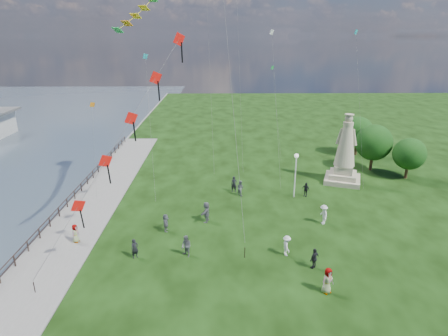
{
  "coord_description": "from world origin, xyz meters",
  "views": [
    {
      "loc": [
        -1.43,
        -21.54,
        15.92
      ],
      "look_at": [
        -1.0,
        8.0,
        5.5
      ],
      "focal_mm": 30.0,
      "sensor_mm": 36.0,
      "label": 1
    }
  ],
  "objects_px": {
    "person_10": "(76,234)",
    "person_11": "(206,212)",
    "person_5": "(166,223)",
    "person_1": "(186,246)",
    "person_7": "(240,188)",
    "person_2": "(287,246)",
    "lamppost": "(296,166)",
    "person_8": "(324,214)",
    "person_9": "(306,189)",
    "person_0": "(135,249)",
    "person_4": "(327,281)",
    "person_3": "(314,258)",
    "person_6": "(234,184)",
    "statue": "(345,157)"
  },
  "relations": [
    {
      "from": "statue",
      "to": "person_8",
      "type": "height_order",
      "value": "statue"
    },
    {
      "from": "person_2",
      "to": "person_5",
      "type": "bearing_deg",
      "value": 61.92
    },
    {
      "from": "lamppost",
      "to": "person_10",
      "type": "xyz_separation_m",
      "value": [
        -19.51,
        -9.0,
        -2.64
      ]
    },
    {
      "from": "person_10",
      "to": "person_11",
      "type": "xyz_separation_m",
      "value": [
        10.5,
        3.59,
        0.18
      ]
    },
    {
      "from": "person_1",
      "to": "person_11",
      "type": "bearing_deg",
      "value": 119.86
    },
    {
      "from": "lamppost",
      "to": "person_11",
      "type": "distance_m",
      "value": 10.79
    },
    {
      "from": "person_4",
      "to": "person_8",
      "type": "height_order",
      "value": "person_8"
    },
    {
      "from": "person_9",
      "to": "person_6",
      "type": "bearing_deg",
      "value": -148.2
    },
    {
      "from": "statue",
      "to": "person_0",
      "type": "relative_size",
      "value": 5.08
    },
    {
      "from": "person_0",
      "to": "person_2",
      "type": "height_order",
      "value": "person_2"
    },
    {
      "from": "person_3",
      "to": "person_10",
      "type": "bearing_deg",
      "value": -53.88
    },
    {
      "from": "lamppost",
      "to": "person_5",
      "type": "bearing_deg",
      "value": -150.37
    },
    {
      "from": "person_8",
      "to": "person_9",
      "type": "xyz_separation_m",
      "value": [
        -0.22,
        6.15,
        -0.15
      ]
    },
    {
      "from": "statue",
      "to": "lamppost",
      "type": "xyz_separation_m",
      "value": [
        -6.43,
        -4.28,
        0.43
      ]
    },
    {
      "from": "person_0",
      "to": "person_3",
      "type": "relative_size",
      "value": 0.97
    },
    {
      "from": "person_5",
      "to": "person_6",
      "type": "xyz_separation_m",
      "value": [
        6.23,
        8.57,
        0.08
      ]
    },
    {
      "from": "person_2",
      "to": "person_10",
      "type": "height_order",
      "value": "person_2"
    },
    {
      "from": "statue",
      "to": "person_4",
      "type": "xyz_separation_m",
      "value": [
        -7.26,
        -19.8,
        -2.08
      ]
    },
    {
      "from": "person_0",
      "to": "person_10",
      "type": "relative_size",
      "value": 1.0
    },
    {
      "from": "person_1",
      "to": "person_11",
      "type": "height_order",
      "value": "person_11"
    },
    {
      "from": "person_7",
      "to": "person_9",
      "type": "height_order",
      "value": "person_7"
    },
    {
      "from": "statue",
      "to": "person_3",
      "type": "distance_m",
      "value": 18.73
    },
    {
      "from": "person_6",
      "to": "person_5",
      "type": "bearing_deg",
      "value": -124.45
    },
    {
      "from": "person_4",
      "to": "person_10",
      "type": "distance_m",
      "value": 19.79
    },
    {
      "from": "person_2",
      "to": "person_9",
      "type": "relative_size",
      "value": 1.09
    },
    {
      "from": "person_2",
      "to": "person_7",
      "type": "height_order",
      "value": "person_2"
    },
    {
      "from": "person_9",
      "to": "person_0",
      "type": "bearing_deg",
      "value": -101.92
    },
    {
      "from": "person_4",
      "to": "person_0",
      "type": "bearing_deg",
      "value": 133.08
    },
    {
      "from": "lamppost",
      "to": "person_9",
      "type": "xyz_separation_m",
      "value": [
        1.24,
        0.17,
        -2.66
      ]
    },
    {
      "from": "person_5",
      "to": "person_11",
      "type": "xyz_separation_m",
      "value": [
        3.46,
        1.68,
        0.17
      ]
    },
    {
      "from": "person_3",
      "to": "person_9",
      "type": "height_order",
      "value": "person_3"
    },
    {
      "from": "person_2",
      "to": "person_8",
      "type": "distance_m",
      "value": 6.57
    },
    {
      "from": "statue",
      "to": "person_3",
      "type": "height_order",
      "value": "statue"
    },
    {
      "from": "person_2",
      "to": "person_1",
      "type": "bearing_deg",
      "value": 84.16
    },
    {
      "from": "person_2",
      "to": "person_11",
      "type": "height_order",
      "value": "person_11"
    },
    {
      "from": "person_4",
      "to": "person_11",
      "type": "bearing_deg",
      "value": 99.84
    },
    {
      "from": "person_4",
      "to": "person_3",
      "type": "bearing_deg",
      "value": 64.64
    },
    {
      "from": "lamppost",
      "to": "person_6",
      "type": "xyz_separation_m",
      "value": [
        -6.24,
        1.48,
        -2.55
      ]
    },
    {
      "from": "person_1",
      "to": "person_7",
      "type": "bearing_deg",
      "value": 111.07
    },
    {
      "from": "person_6",
      "to": "person_11",
      "type": "distance_m",
      "value": 7.43
    },
    {
      "from": "person_3",
      "to": "person_10",
      "type": "xyz_separation_m",
      "value": [
        -18.5,
        3.77,
        -0.03
      ]
    },
    {
      "from": "person_2",
      "to": "person_5",
      "type": "height_order",
      "value": "person_2"
    },
    {
      "from": "person_2",
      "to": "person_4",
      "type": "distance_m",
      "value": 4.85
    },
    {
      "from": "person_1",
      "to": "person_6",
      "type": "bearing_deg",
      "value": 115.16
    },
    {
      "from": "person_1",
      "to": "person_5",
      "type": "height_order",
      "value": "person_1"
    },
    {
      "from": "person_5",
      "to": "person_10",
      "type": "height_order",
      "value": "person_5"
    },
    {
      "from": "person_3",
      "to": "person_7",
      "type": "relative_size",
      "value": 0.98
    },
    {
      "from": "lamppost",
      "to": "person_8",
      "type": "xyz_separation_m",
      "value": [
        1.46,
        -5.98,
        -2.51
      ]
    },
    {
      "from": "person_7",
      "to": "person_8",
      "type": "relative_size",
      "value": 0.9
    },
    {
      "from": "person_0",
      "to": "person_11",
      "type": "bearing_deg",
      "value": 12.79
    }
  ]
}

